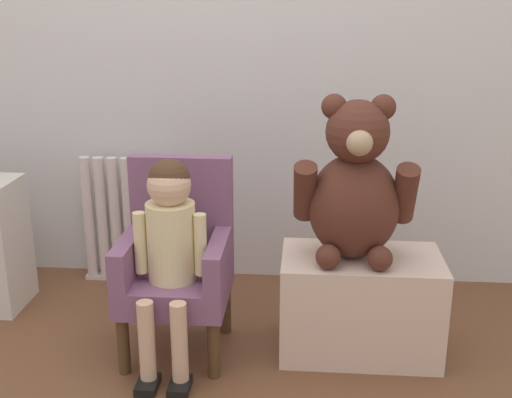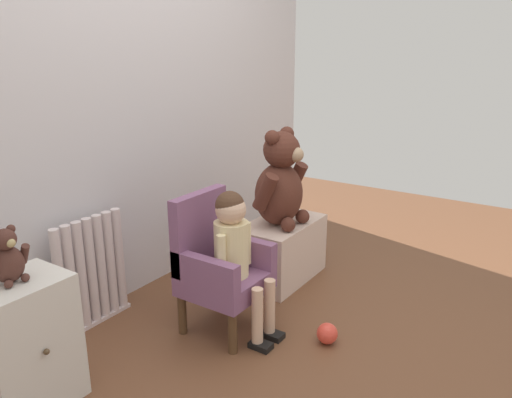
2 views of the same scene
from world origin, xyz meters
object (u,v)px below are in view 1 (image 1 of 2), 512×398
object	(u,v)px
child_figure	(170,234)
large_teddy_bear	(355,189)
radiator	(129,221)
low_bench	(360,304)
child_armchair	(177,259)

from	to	relation	value
child_figure	large_teddy_bear	world-z (taller)	large_teddy_bear
radiator	large_teddy_bear	world-z (taller)	large_teddy_bear
child_figure	low_bench	bearing A→B (deg)	11.14
low_bench	large_teddy_bear	size ratio (longest dim) A/B	0.99
child_armchair	low_bench	distance (m)	0.69
child_armchair	large_teddy_bear	distance (m)	0.69
low_bench	large_teddy_bear	distance (m)	0.44
child_figure	low_bench	size ratio (longest dim) A/B	1.30
large_teddy_bear	child_armchair	bearing A→B (deg)	-178.68
radiator	child_armchair	bearing A→B (deg)	-58.94
radiator	child_figure	distance (m)	0.78
child_figure	radiator	bearing A→B (deg)	116.71
child_armchair	large_teddy_bear	xyz separation A→B (m)	(0.63, 0.01, 0.28)
large_teddy_bear	child_figure	bearing A→B (deg)	-168.74
radiator	child_figure	bearing A→B (deg)	-63.29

